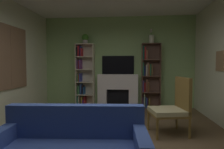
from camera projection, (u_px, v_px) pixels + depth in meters
wall_back_accent at (118, 62)px, 6.18m from camera, size 4.78×0.06×2.82m
fireplace at (118, 90)px, 6.09m from camera, size 1.35×0.52×1.03m
tv at (118, 65)px, 6.13m from camera, size 0.99×0.06×0.57m
bookshelf_left at (83, 78)px, 6.16m from camera, size 0.56×0.33×1.97m
bookshelf_right at (149, 77)px, 5.98m from camera, size 0.56×0.28×1.97m
potted_plant at (85, 39)px, 6.07m from camera, size 0.21×0.21×0.31m
vase_with_flowers at (151, 39)px, 5.87m from camera, size 0.16×0.16×0.43m
armchair at (173, 107)px, 3.75m from camera, size 0.75×0.71×1.09m
coffee_table at (86, 129)px, 2.95m from camera, size 0.85×0.50×0.43m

